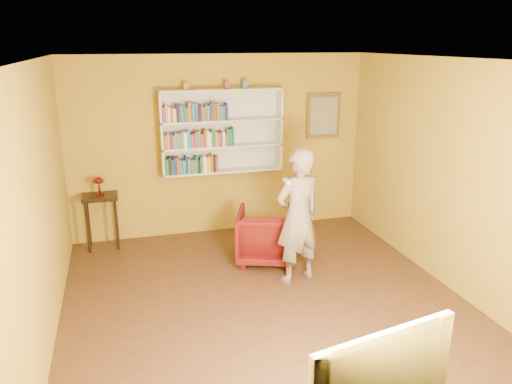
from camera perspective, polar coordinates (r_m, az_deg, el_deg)
The scene contains 15 objects.
room_shell at distance 5.35m, azimuth 1.43°, elevation -3.44°, with size 5.30×5.80×2.88m.
bookshelf at distance 7.47m, azimuth -4.01°, elevation 6.98°, with size 1.80×0.29×1.23m.
books_row_lower at distance 7.38m, azimuth -7.43°, elevation 3.08°, with size 0.77×0.19×0.26m.
books_row_middle at distance 7.32m, azimuth -6.47°, elevation 6.03°, with size 1.02×0.19×0.26m.
books_row_upper at distance 7.25m, azimuth -6.90°, elevation 8.97°, with size 0.93×0.19×0.27m.
ornament_left at distance 7.24m, azimuth -8.02°, elevation 11.89°, with size 0.07×0.07×0.10m, color #9F622D.
ornament_centre at distance 7.34m, azimuth -3.33°, elevation 12.12°, with size 0.08×0.08×0.10m, color maroon.
ornament_right at distance 7.40m, azimuth -1.29°, elevation 12.21°, with size 0.08×0.08×0.11m, color #465D75.
framed_painting at distance 7.98m, azimuth 7.70°, elevation 8.65°, with size 0.55×0.05×0.70m.
console_table at distance 7.39m, azimuth -17.32°, elevation -1.35°, with size 0.49×0.37×0.79m.
ruby_lustre at distance 7.30m, azimuth -17.55°, elevation 1.08°, with size 0.17×0.17×0.26m.
armchair at distance 6.75m, azimuth 1.24°, elevation -4.98°, with size 0.77×0.80×0.72m, color #450407.
person at distance 6.06m, azimuth 4.82°, elevation -2.81°, with size 0.61×0.40×1.68m, color #796859.
game_remote at distance 5.54m, azimuth 3.52°, elevation 1.24°, with size 0.04×0.15×0.04m, color silver.
television at distance 3.63m, azimuth 13.07°, elevation -18.81°, with size 1.13×0.15×0.65m, color black.
Camera 1 is at (-1.49, -4.80, 2.88)m, focal length 35.00 mm.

